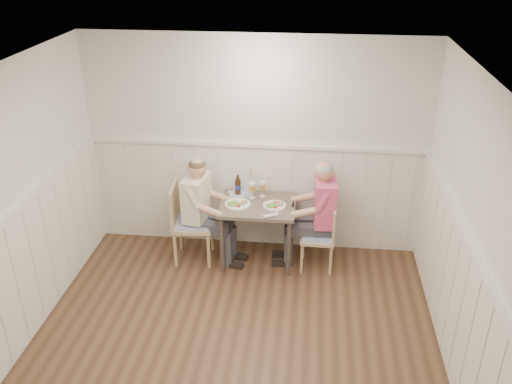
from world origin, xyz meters
TOP-DOWN VIEW (x-y plane):
  - ground_plane at (0.00, 0.00)m, footprint 4.50×4.50m
  - room_shell at (0.00, 0.00)m, footprint 4.04×4.54m
  - wainscot at (0.00, 0.69)m, footprint 4.00×4.49m
  - dining_table at (0.07, 1.84)m, footprint 0.86×0.70m
  - chair_right at (0.82, 1.77)m, footprint 0.39×0.39m
  - chair_left at (-0.75, 1.77)m, footprint 0.49×0.49m
  - man_in_pink at (0.79, 1.85)m, footprint 0.63×0.44m
  - diner_cream at (-0.60, 1.80)m, footprint 0.66×0.46m
  - plate_man at (0.26, 1.79)m, footprint 0.26×0.26m
  - plate_diner at (-0.17, 1.78)m, footprint 0.30×0.30m
  - beer_glass_a at (0.11, 2.04)m, footprint 0.08×0.08m
  - beer_glass_b at (-0.01, 1.98)m, footprint 0.08×0.08m
  - beer_bottle at (-0.19, 2.06)m, footprint 0.07×0.07m
  - rolled_napkin at (0.25, 1.54)m, footprint 0.17×0.12m
  - grass_vase at (-0.05, 2.09)m, footprint 0.04×0.04m
  - gingham_mat at (-0.16, 2.07)m, footprint 0.33×0.30m

SIDE VIEW (x-z plane):
  - ground_plane at x=0.00m, z-range 0.00..0.00m
  - chair_right at x=0.82m, z-range 0.03..0.85m
  - chair_left at x=-0.75m, z-range 0.04..1.01m
  - diner_cream at x=-0.60m, z-range -0.11..1.21m
  - man_in_pink at x=0.79m, z-range -0.11..1.22m
  - dining_table at x=0.07m, z-range 0.27..1.02m
  - wainscot at x=0.00m, z-range 0.02..1.36m
  - gingham_mat at x=-0.16m, z-range 0.75..0.76m
  - rolled_napkin at x=0.25m, z-range 0.75..0.79m
  - plate_man at x=0.26m, z-range 0.74..0.80m
  - plate_diner at x=-0.17m, z-range 0.74..0.81m
  - beer_bottle at x=-0.19m, z-range 0.74..0.98m
  - beer_glass_a at x=0.11m, z-range 0.78..0.98m
  - beer_glass_b at x=-0.01m, z-range 0.78..0.98m
  - grass_vase at x=-0.05m, z-range 0.73..1.08m
  - room_shell at x=0.00m, z-range 0.22..2.82m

